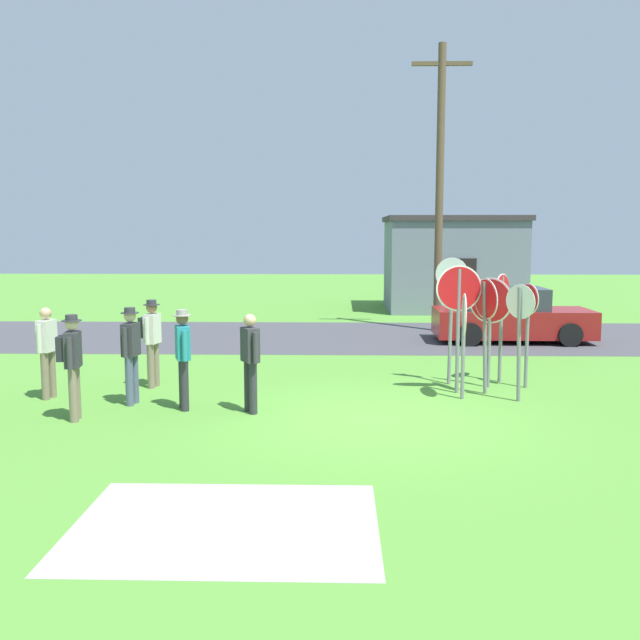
{
  "coord_description": "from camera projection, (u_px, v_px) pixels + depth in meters",
  "views": [
    {
      "loc": [
        -0.6,
        -11.35,
        3.06
      ],
      "look_at": [
        -0.97,
        2.7,
        1.3
      ],
      "focal_mm": 39.71,
      "sensor_mm": 36.0,
      "label": 1
    }
  ],
  "objects": [
    {
      "name": "utility_pole",
      "position": [
        440.0,
        184.0,
        21.46
      ],
      "size": [
        1.8,
        0.24,
        8.63
      ],
      "color": "brown",
      "rests_on": "ground"
    },
    {
      "name": "stop_sign_center_cluster",
      "position": [
        520.0,
        324.0,
        12.65
      ],
      "size": [
        0.42,
        0.51,
        2.13
      ],
      "color": "slate",
      "rests_on": "ground"
    },
    {
      "name": "person_holding_notes",
      "position": [
        151.0,
        337.0,
        13.89
      ],
      "size": [
        0.42,
        0.56,
        1.74
      ],
      "color": "#7A6B56",
      "rests_on": "ground"
    },
    {
      "name": "street_asphalt",
      "position": [
        359.0,
        336.0,
        20.78
      ],
      "size": [
        60.0,
        6.4,
        0.01
      ],
      "primitive_type": "cube",
      "color": "#424247",
      "rests_on": "ground"
    },
    {
      "name": "concrete_path",
      "position": [
        225.0,
        525.0,
        7.41
      ],
      "size": [
        3.2,
        2.4,
        0.01
      ],
      "primitive_type": "cube",
      "color": "#ADAAA3",
      "rests_on": "ground"
    },
    {
      "name": "stop_sign_tallest",
      "position": [
        502.0,
        310.0,
        14.33
      ],
      "size": [
        0.39,
        0.49,
        2.22
      ],
      "color": "slate",
      "rests_on": "ground"
    },
    {
      "name": "stop_sign_rear_left",
      "position": [
        528.0,
        319.0,
        13.79
      ],
      "size": [
        0.25,
        0.57,
        2.06
      ],
      "color": "slate",
      "rests_on": "ground"
    },
    {
      "name": "stop_sign_far_back",
      "position": [
        451.0,
        300.0,
        14.13
      ],
      "size": [
        0.62,
        0.29,
        2.55
      ],
      "color": "slate",
      "rests_on": "ground"
    },
    {
      "name": "building_background",
      "position": [
        452.0,
        263.0,
        27.86
      ],
      "size": [
        5.24,
        4.56,
        3.66
      ],
      "color": "slate",
      "rests_on": "ground"
    },
    {
      "name": "person_near_signs",
      "position": [
        250.0,
        357.0,
        11.92
      ],
      "size": [
        0.37,
        0.51,
        1.69
      ],
      "color": "#2D2D33",
      "rests_on": "ground"
    },
    {
      "name": "person_on_left",
      "position": [
        131.0,
        350.0,
        12.49
      ],
      "size": [
        0.31,
        0.57,
        1.74
      ],
      "color": "#4C5670",
      "rests_on": "ground"
    },
    {
      "name": "stop_sign_rear_right",
      "position": [
        459.0,
        305.0,
        13.31
      ],
      "size": [
        0.87,
        0.1,
        2.44
      ],
      "color": "slate",
      "rests_on": "ground"
    },
    {
      "name": "stop_sign_nearest",
      "position": [
        464.0,
        327.0,
        12.86
      ],
      "size": [
        0.08,
        0.79,
        1.95
      ],
      "color": "slate",
      "rests_on": "ground"
    },
    {
      "name": "person_in_teal",
      "position": [
        72.0,
        359.0,
        11.41
      ],
      "size": [
        0.41,
        0.56,
        1.74
      ],
      "color": "#7A6B56",
      "rests_on": "ground"
    },
    {
      "name": "person_in_dark_shirt",
      "position": [
        47.0,
        348.0,
        12.94
      ],
      "size": [
        0.28,
        0.56,
        1.69
      ],
      "color": "#7A6B56",
      "rests_on": "ground"
    },
    {
      "name": "person_in_blue",
      "position": [
        183.0,
        353.0,
        12.13
      ],
      "size": [
        0.33,
        0.54,
        1.74
      ],
      "color": "#2D2D33",
      "rests_on": "ground"
    },
    {
      "name": "stop_sign_leaning_right",
      "position": [
        490.0,
        312.0,
        13.82
      ],
      "size": [
        0.73,
        0.55,
        2.18
      ],
      "color": "slate",
      "rests_on": "ground"
    },
    {
      "name": "stop_sign_leaning_left",
      "position": [
        485.0,
        315.0,
        13.25
      ],
      "size": [
        0.32,
        0.74,
        2.2
      ],
      "color": "slate",
      "rests_on": "ground"
    },
    {
      "name": "ground_plane",
      "position": [
        375.0,
        419.0,
        11.62
      ],
      "size": [
        80.0,
        80.0,
        0.0
      ],
      "primitive_type": "plane",
      "color": "#518E33"
    },
    {
      "name": "parked_car_on_street",
      "position": [
        510.0,
        317.0,
        19.8
      ],
      "size": [
        4.31,
        2.05,
        1.51
      ],
      "color": "maroon",
      "rests_on": "ground"
    }
  ]
}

